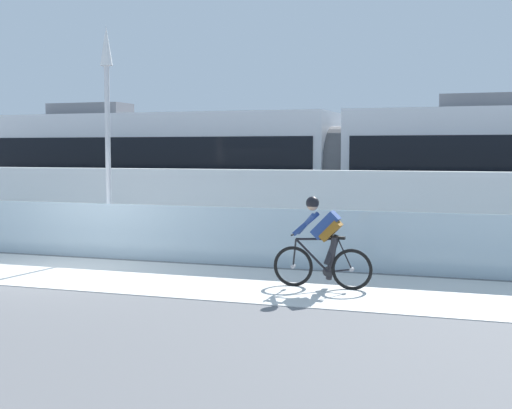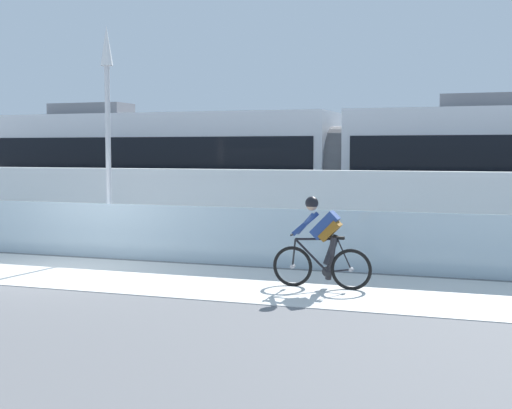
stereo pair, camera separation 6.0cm
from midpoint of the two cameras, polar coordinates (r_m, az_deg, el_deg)
ground_plane at (r=14.74m, az=-15.61°, el=-5.19°), size 200.00×200.00×0.00m
bike_path_deck at (r=14.74m, az=-15.61°, el=-5.16°), size 32.00×3.20×0.01m
glass_parapet at (r=16.20m, az=-11.94°, el=-2.08°), size 32.00×0.05×1.22m
concrete_barrier_wall at (r=17.72m, az=-8.97°, el=-0.29°), size 32.00×0.36×1.96m
tram_rail_near at (r=20.03m, az=-5.61°, el=-2.52°), size 32.00×0.08×0.01m
tram_rail_far at (r=21.34m, az=-4.00°, el=-2.08°), size 32.00×0.08×0.01m
tram at (r=19.23m, az=6.96°, el=2.82°), size 22.56×2.54×3.81m
cyclist_on_bike at (r=12.39m, az=5.47°, el=-3.18°), size 1.77×0.58×1.61m
lamp_post_antenna at (r=16.41m, az=-11.75°, el=7.38°), size 0.28×0.28×5.20m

